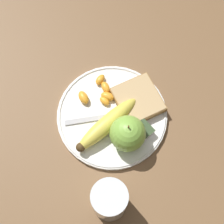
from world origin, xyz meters
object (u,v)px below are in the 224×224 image
Objects in this scene: fork at (105,117)px; apple at (128,134)px; juice_glass at (110,201)px; banana at (107,124)px; plate at (112,116)px; jam_packet at (144,130)px; bread_slice at (138,100)px.

apple is at bearing -56.09° from fork.
juice_glass is 0.17m from banana.
jam_packet is (0.08, 0.03, 0.01)m from plate.
banana reaches higher than jam_packet.
juice_glass is 1.20× the size of apple.
plate is 0.08m from apple.
apple is 2.24× the size of jam_packet.
fork is at bearing -152.24° from jam_packet.
fork is at bearing -111.10° from plate.
plate is 2.39× the size of juice_glass.
fork is at bearing 147.48° from banana.
juice_glass is at bearing -96.24° from fork.
bread_slice reaches higher than plate.
juice_glass reaches higher than apple.
banana is 0.03m from fork.
apple is (-0.08, 0.12, 0.00)m from juice_glass.
apple is 0.61× the size of fork.
jam_packet is (0.06, 0.06, -0.01)m from banana.
banana is 0.09m from jam_packet.
apple is 0.10m from bread_slice.
banana is 0.10m from bread_slice.
apple is at bearing 17.79° from banana.
juice_glass is at bearing -38.27° from banana.
banana is (0.02, -0.03, 0.02)m from plate.
fork reaches higher than plate.
juice_glass is (0.15, -0.14, 0.04)m from plate.
plate is 0.04m from banana.
banana is at bearing -89.44° from bread_slice.
banana reaches higher than fork.
plate is at bearing 10.21° from fork.
plate is at bearing -159.69° from jam_packet.
plate is 6.46× the size of jam_packet.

